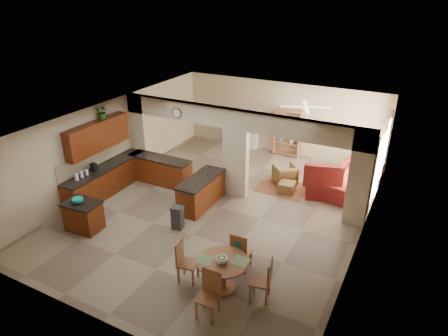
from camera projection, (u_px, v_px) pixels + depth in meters
The scene contains 39 objects.
floor at pixel (221, 208), 12.01m from camera, with size 10.00×10.00×0.00m, color #7F7158.
ceiling at pixel (220, 119), 10.82m from camera, with size 10.00×10.00×0.00m, color white.
wall_back at pixel (281, 118), 15.43m from camera, with size 8.00×8.00×0.00m, color tan.
wall_front at pixel (93, 265), 7.40m from camera, with size 8.00×8.00×0.00m, color tan.
wall_left at pixel (113, 142), 13.10m from camera, with size 10.00×10.00×0.00m, color tan.
wall_right at pixel (365, 197), 9.73m from camera, with size 10.00×10.00×0.00m, color tan.
partition_left_pier at pixel (140, 134), 13.78m from camera, with size 0.60×0.25×2.80m, color tan.
partition_center_pier at pixel (236, 163), 12.34m from camera, with size 0.80×0.25×2.20m, color tan.
partition_right_pier at pixel (360, 179), 10.66m from camera, with size 0.60×0.25×2.80m, color tan.
partition_header at pixel (236, 119), 11.75m from camera, with size 8.00×0.25×0.60m, color tan.
kitchen_counter at pixel (129, 175), 12.98m from camera, with size 2.52×3.29×1.48m.
upper_cabinets at pixel (98, 136), 12.16m from camera, with size 0.35×2.40×0.90m, color #441907.
peninsula at pixel (201, 192), 11.97m from camera, with size 0.70×1.85×0.91m.
wall_clock at pixel (177, 113), 12.50m from camera, with size 0.34×0.34×0.03m, color #53391B.
rug at pixel (282, 188), 13.18m from camera, with size 1.60×1.30×0.01m, color brown.
fireplace at pixel (242, 132), 16.30m from camera, with size 1.60×0.35×1.20m.
shelving_unit at pixel (287, 133), 15.35m from camera, with size 1.00×0.32×1.80m, color brown.
window_a at pixel (377, 169), 11.67m from camera, with size 0.02×0.90×1.90m, color white.
window_b at pixel (385, 150), 13.04m from camera, with size 0.02×0.90×1.90m, color white.
glazed_door at pixel (380, 163), 12.42m from camera, with size 0.02×0.70×2.10m, color white.
drape_a_left at pixel (372, 177), 11.21m from camera, with size 0.10×0.28×2.30m, color #3D1D18.
drape_a_right at pixel (378, 162), 12.17m from camera, with size 0.10×0.28×2.30m, color #3D1D18.
drape_b_left at pixel (381, 156), 12.58m from camera, with size 0.10×0.28×2.30m, color #3D1D18.
drape_b_right at pixel (386, 144), 13.54m from camera, with size 0.10×0.28×2.30m, color #3D1D18.
ceiling_fan at pixel (306, 107), 12.70m from camera, with size 1.00×1.00×0.10m, color white.
kitchen_island at pixel (83, 216), 10.81m from camera, with size 1.01×0.75×0.83m.
teal_bowl at pixel (78, 201), 10.60m from camera, with size 0.29×0.29×0.14m, color teal.
trash_can at pixel (177, 218), 10.89m from camera, with size 0.29×0.25×0.62m, color #2B2A2D.
dining_table at pixel (223, 270), 8.63m from camera, with size 1.12×1.12×0.76m.
fruit_bowl at pixel (222, 260), 8.44m from camera, with size 0.27×0.27×0.14m, color #5EB426.
sofa at pixel (355, 178), 12.93m from camera, with size 1.09×2.78×0.81m, color maroon.
chaise at pixel (325, 188), 12.65m from camera, with size 1.19×0.97×0.47m, color maroon.
armchair at pixel (285, 174), 13.36m from camera, with size 0.70×0.72×0.65m, color maroon.
ottoman at pixel (287, 188), 12.82m from camera, with size 0.49×0.49×0.36m, color maroon.
plant at pixel (102, 112), 12.14m from camera, with size 0.39×0.34×0.43m, color #1F5015.
chair_north at pixel (240, 251), 9.18m from camera, with size 0.43×0.44×1.02m.
chair_east at pixel (265, 278), 8.33m from camera, with size 0.49×0.49×1.02m.
chair_south at pixel (209, 291), 7.97m from camera, with size 0.44×0.44×1.02m.
chair_west at pixel (184, 259), 8.91m from camera, with size 0.50×0.50×1.02m.
Camera 1 is at (4.91, -9.14, 6.15)m, focal length 32.00 mm.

